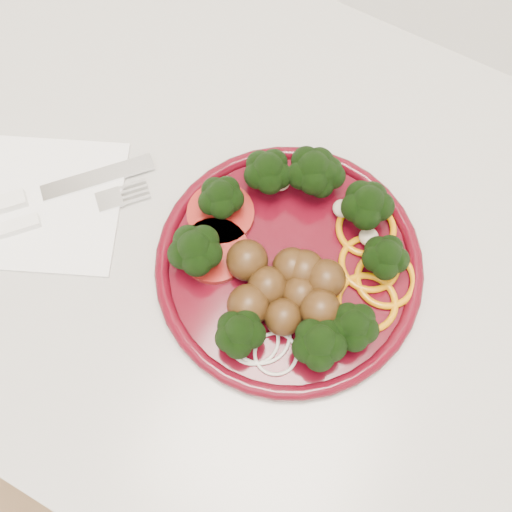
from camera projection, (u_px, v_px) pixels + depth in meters
The scene contains 5 objects.
counter at pixel (381, 412), 1.01m from camera, with size 2.40×0.60×0.90m.
plate at pixel (293, 260), 0.59m from camera, with size 0.25×0.25×0.06m.
napkin at pixel (47, 203), 0.64m from camera, with size 0.15×0.15×0.00m, color white.
knife at pixel (20, 199), 0.63m from camera, with size 0.15×0.17×0.01m.
fork at pixel (22, 225), 0.62m from camera, with size 0.14×0.15×0.01m.
Camera 1 is at (-0.11, 1.49, 1.48)m, focal length 45.00 mm.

